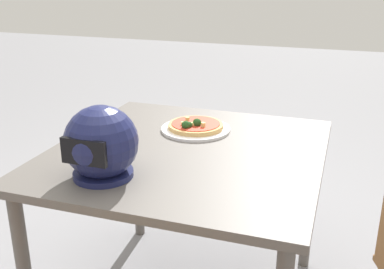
{
  "coord_description": "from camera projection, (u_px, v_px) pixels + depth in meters",
  "views": [
    {
      "loc": [
        -0.54,
        1.55,
        1.39
      ],
      "look_at": [
        0.02,
        -0.1,
        0.75
      ],
      "focal_mm": 43.44,
      "sensor_mm": 36.0,
      "label": 1
    }
  ],
  "objects": [
    {
      "name": "dining_table",
      "position": [
        188.0,
        168.0,
        1.8
      ],
      "size": [
        1.0,
        1.04,
        0.73
      ],
      "color": "#5B5651",
      "rests_on": "ground"
    },
    {
      "name": "motorcycle_helmet",
      "position": [
        101.0,
        144.0,
        1.5
      ],
      "size": [
        0.24,
        0.24,
        0.24
      ],
      "color": "#191E4C",
      "rests_on": "dining_table"
    },
    {
      "name": "pizza",
      "position": [
        195.0,
        125.0,
        1.95
      ],
      "size": [
        0.23,
        0.23,
        0.05
      ],
      "color": "tan",
      "rests_on": "pizza_plate"
    },
    {
      "name": "pizza_plate",
      "position": [
        196.0,
        129.0,
        1.96
      ],
      "size": [
        0.29,
        0.29,
        0.01
      ],
      "primitive_type": "cylinder",
      "color": "white",
      "rests_on": "dining_table"
    }
  ]
}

